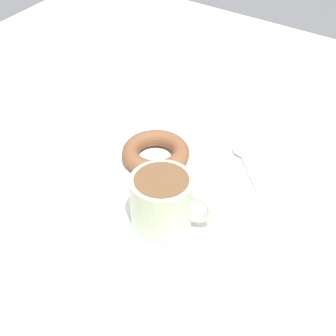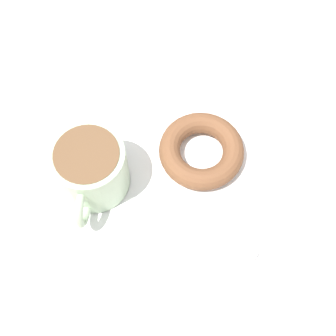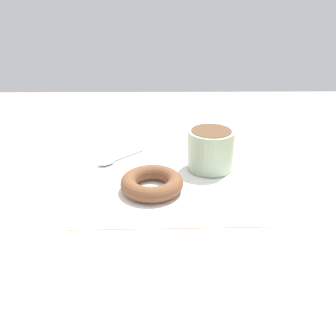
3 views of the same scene
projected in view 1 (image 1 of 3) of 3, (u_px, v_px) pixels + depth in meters
ground_plane at (152, 187)px, 84.23cm from camera, size 120.00×120.00×2.00cm
napkin at (168, 179)px, 83.92cm from camera, size 29.96×29.96×0.30cm
coffee_cup at (163, 200)px, 74.52cm from camera, size 11.20×8.46×7.39cm
donut at (156, 153)px, 86.49cm from camera, size 10.50×10.50×2.63cm
spoon at (242, 155)px, 87.61cm from camera, size 8.80×9.20×0.90cm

